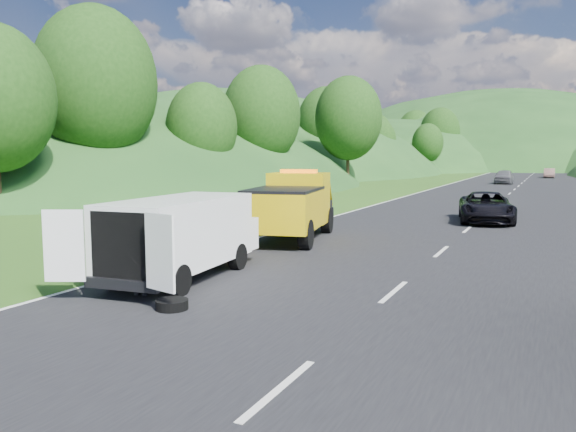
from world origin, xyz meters
The scene contains 14 objects.
ground centered at (0.00, 0.00, 0.00)m, with size 320.00×320.00×0.00m, color #38661E.
road_surface centered at (3.00, 40.00, 0.01)m, with size 14.00×200.00×0.02m, color black.
tree_line_left centered at (-19.00, 60.00, 0.00)m, with size 14.00×140.00×14.00m, color #264E17, non-canonical shape.
hills_backdrop centered at (6.50, 134.70, 0.00)m, with size 201.00×288.60×44.00m, color #2D5B23, non-canonical shape.
tow_truck centered at (-2.58, 4.36, 1.28)m, with size 3.39×6.39×2.61m.
white_van centered at (-2.30, -2.87, 1.18)m, with size 3.22×6.10×2.10m.
woman centered at (-3.92, 1.39, 0.00)m, with size 0.65×0.48×1.79m, color silver.
child centered at (-1.93, -0.71, 0.00)m, with size 0.52×0.40×1.07m, color tan.
worker centered at (-2.10, -4.77, 0.00)m, with size 1.04×0.60×1.60m, color black.
suitcase centered at (-4.93, 0.33, 0.28)m, with size 0.35×0.19×0.56m, color #555842.
spare_tire centered at (-0.75, -5.41, 0.00)m, with size 0.68×0.68×0.20m, color black.
passing_suv centered at (3.40, 13.13, 0.00)m, with size 2.35×5.10×1.42m, color black.
dist_car_a centered at (1.30, 50.13, 0.00)m, with size 1.81×4.51×1.54m, color #505055.
dist_car_b centered at (5.54, 68.94, 0.00)m, with size 1.35×3.88×1.28m, color brown.
Camera 1 is at (6.26, -14.56, 3.20)m, focal length 35.00 mm.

